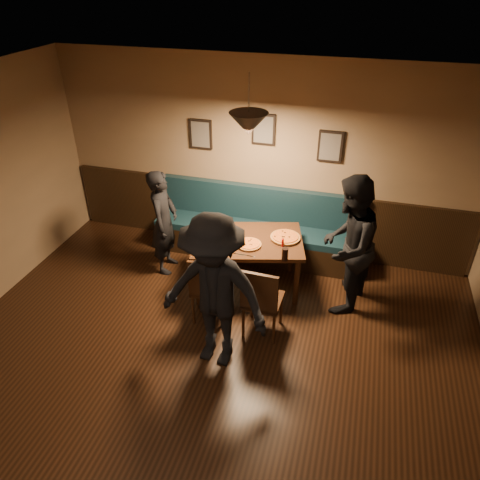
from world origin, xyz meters
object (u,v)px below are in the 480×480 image
(tabasco_bottle, at_px, (283,242))
(dining_table, at_px, (247,263))
(chair_near_right, at_px, (263,298))
(diner_right, at_px, (348,246))
(booth_bench, at_px, (257,226))
(chair_near_left, at_px, (210,285))
(soda_glass, at_px, (285,254))
(diner_front, at_px, (214,294))
(diner_left, at_px, (164,222))

(tabasco_bottle, bearing_deg, dining_table, 174.78)
(dining_table, xyz_separation_m, chair_near_right, (0.39, -0.77, 0.11))
(chair_near_right, bearing_deg, tabasco_bottle, 86.69)
(dining_table, distance_m, diner_right, 1.35)
(booth_bench, relative_size, dining_table, 2.15)
(chair_near_left, height_order, chair_near_right, chair_near_right)
(chair_near_left, height_order, soda_glass, chair_near_left)
(chair_near_left, relative_size, diner_front, 0.51)
(chair_near_left, bearing_deg, tabasco_bottle, 32.64)
(diner_left, distance_m, soda_glass, 1.81)
(booth_bench, xyz_separation_m, soda_glass, (0.61, -1.10, 0.33))
(chair_near_left, distance_m, tabasco_bottle, 1.05)
(diner_front, bearing_deg, diner_right, 52.88)
(chair_near_right, xyz_separation_m, diner_left, (-1.60, 0.89, 0.27))
(diner_right, height_order, diner_front, diner_front)
(chair_near_right, xyz_separation_m, soda_glass, (0.15, 0.45, 0.35))
(diner_front, bearing_deg, dining_table, 96.47)
(booth_bench, height_order, diner_right, diner_right)
(chair_near_right, relative_size, soda_glass, 5.96)
(dining_table, bearing_deg, chair_near_right, -77.97)
(dining_table, height_order, chair_near_left, chair_near_left)
(chair_near_left, xyz_separation_m, diner_front, (0.29, -0.65, 0.44))
(diner_left, distance_m, diner_front, 1.90)
(booth_bench, relative_size, chair_near_right, 3.13)
(tabasco_bottle, bearing_deg, booth_bench, 122.81)
(diner_front, xyz_separation_m, soda_glass, (0.54, 1.02, -0.07))
(booth_bench, distance_m, diner_front, 2.15)
(chair_near_right, bearing_deg, diner_left, 153.01)
(booth_bench, bearing_deg, chair_near_right, -73.55)
(soda_glass, bearing_deg, diner_right, 22.78)
(diner_left, xyz_separation_m, diner_right, (2.45, -0.15, 0.14))
(tabasco_bottle, bearing_deg, chair_near_right, -95.38)
(diner_right, relative_size, tabasco_bottle, 13.83)
(booth_bench, xyz_separation_m, diner_left, (-1.14, -0.66, 0.25))
(dining_table, height_order, soda_glass, soda_glass)
(diner_left, bearing_deg, soda_glass, -109.75)
(dining_table, bearing_deg, tabasco_bottle, -20.22)
(booth_bench, distance_m, tabasco_bottle, 1.02)
(booth_bench, height_order, dining_table, booth_bench)
(chair_near_right, distance_m, diner_left, 1.85)
(booth_bench, relative_size, tabasco_bottle, 23.36)
(dining_table, relative_size, diner_right, 0.79)
(booth_bench, relative_size, soda_glass, 18.62)
(diner_front, bearing_deg, soda_glass, 68.24)
(diner_front, bearing_deg, tabasco_bottle, 76.76)
(chair_near_right, xyz_separation_m, diner_front, (-0.39, -0.56, 0.42))
(tabasco_bottle, bearing_deg, soda_glass, -73.84)
(diner_left, height_order, tabasco_bottle, diner_left)
(tabasco_bottle, bearing_deg, diner_front, -109.59)
(soda_glass, bearing_deg, dining_table, 149.37)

